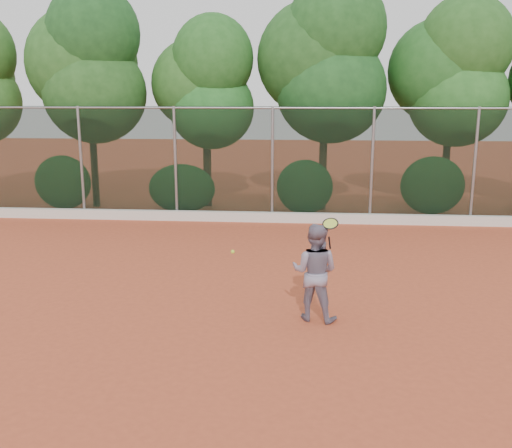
{
  "coord_description": "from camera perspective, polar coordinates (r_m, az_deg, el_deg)",
  "views": [
    {
      "loc": [
        0.94,
        -10.32,
        3.82
      ],
      "look_at": [
        0.0,
        1.0,
        1.25
      ],
      "focal_mm": 40.0,
      "sensor_mm": 36.0,
      "label": 1
    }
  ],
  "objects": [
    {
      "name": "chainlink_fence",
      "position": [
        17.45,
        1.65,
        6.3
      ],
      "size": [
        24.09,
        0.09,
        3.5
      ],
      "color": "black",
      "rests_on": "ground"
    },
    {
      "name": "concrete_curb",
      "position": [
        17.55,
        1.58,
        0.68
      ],
      "size": [
        24.0,
        0.2,
        0.3
      ],
      "primitive_type": "cube",
      "color": "silver",
      "rests_on": "ground"
    },
    {
      "name": "tennis_player",
      "position": [
        9.88,
        5.9,
        -4.8
      ],
      "size": [
        0.97,
        0.85,
        1.7
      ],
      "primitive_type": "imported",
      "rotation": [
        0.0,
        0.0,
        2.86
      ],
      "color": "gray",
      "rests_on": "ground"
    },
    {
      "name": "ground",
      "position": [
        11.04,
        -0.44,
        -7.49
      ],
      "size": [
        80.0,
        80.0,
        0.0
      ],
      "primitive_type": "plane",
      "color": "#BB4C2C",
      "rests_on": "ground"
    },
    {
      "name": "tennis_ball_in_flight",
      "position": [
        9.44,
        -2.34,
        -2.79
      ],
      "size": [
        0.07,
        0.07,
        0.07
      ],
      "color": "#C6ED35",
      "rests_on": "ground"
    },
    {
      "name": "tennis_racket",
      "position": [
        9.67,
        7.44,
        -0.18
      ],
      "size": [
        0.33,
        0.3,
        0.56
      ],
      "color": "black",
      "rests_on": "ground"
    },
    {
      "name": "foliage_backdrop",
      "position": [
        19.36,
        0.36,
        14.48
      ],
      "size": [
        23.7,
        3.63,
        7.55
      ],
      "color": "#492F1C",
      "rests_on": "ground"
    }
  ]
}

